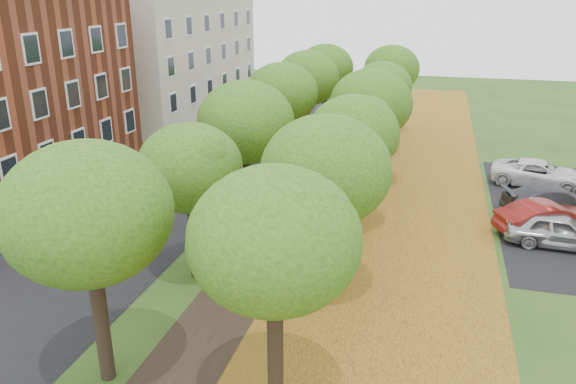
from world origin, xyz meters
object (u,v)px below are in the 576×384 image
Objects in this scene: car_red at (549,219)px; car_white at (540,174)px; bench at (262,281)px; car_silver at (559,230)px; car_grey at (555,202)px.

car_red is 0.90× the size of car_white.
bench is 0.40× the size of car_red.
car_red is (-0.22, 1.07, 0.02)m from car_silver.
car_silver is 0.94× the size of car_red.
car_red reaches higher than car_grey.
car_silver is at bearing 158.79° from car_grey.
car_red reaches higher than bench.
bench is at bearing 118.15° from car_grey.
car_grey is (11.13, 10.19, 0.27)m from bench.
car_silver is 7.88m from car_white.
car_grey is 4.39m from car_white.
car_red is 6.82m from car_white.
car_red is at bearing -172.74° from car_white.
bench is 15.10m from car_grey.
car_red is at bearing 150.73° from car_grey.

